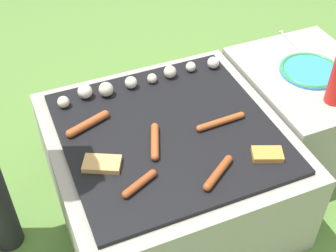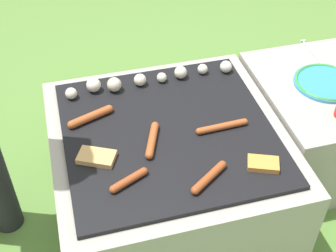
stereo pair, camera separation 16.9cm
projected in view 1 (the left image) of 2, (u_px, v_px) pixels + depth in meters
ground_plane at (168, 201)px, 1.99m from camera, size 14.00×14.00×0.00m
grill at (168, 168)px, 1.85m from camera, size 0.86×0.86×0.41m
side_ledge at (302, 110)px, 2.11m from camera, size 0.51×0.63×0.41m
sausage_back_center at (88, 124)px, 1.71m from camera, size 0.18×0.08×0.03m
sausage_front_center at (140, 184)px, 1.50m from camera, size 0.14×0.08×0.03m
sausage_mid_right at (218, 173)px, 1.54m from camera, size 0.15×0.11×0.03m
sausage_back_right at (155, 141)px, 1.64m from camera, size 0.08×0.17×0.03m
sausage_front_right at (221, 122)px, 1.72m from camera, size 0.20×0.03×0.02m
bread_slice_right at (267, 154)px, 1.60m from camera, size 0.12×0.10×0.02m
bread_slice_center at (102, 164)px, 1.57m from camera, size 0.15×0.12×0.02m
mushroom_row at (134, 82)px, 1.88m from camera, size 0.70×0.08×0.06m
plate_colorful at (311, 70)px, 1.97m from camera, size 0.26×0.26×0.02m
fork_utensil at (291, 42)px, 2.15m from camera, size 0.03×0.22×0.01m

